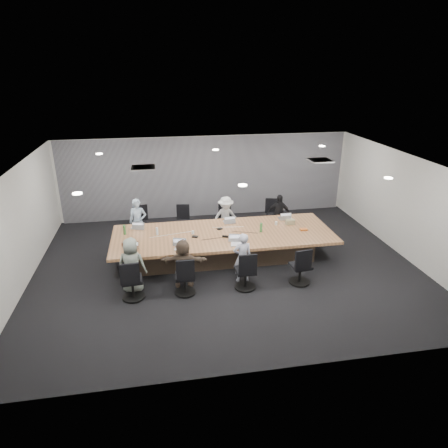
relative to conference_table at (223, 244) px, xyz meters
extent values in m
cube|color=black|center=(0.00, -0.50, -0.40)|extent=(10.00, 8.00, 0.00)
cube|color=white|center=(0.00, -0.50, 2.40)|extent=(10.00, 8.00, 0.00)
cube|color=beige|center=(0.00, 3.50, 1.00)|extent=(10.00, 0.00, 2.80)
cube|color=beige|center=(0.00, -4.50, 1.00)|extent=(10.00, 0.00, 2.80)
cube|color=beige|center=(-5.00, -0.50, 1.00)|extent=(0.00, 8.00, 2.80)
cube|color=beige|center=(5.00, -0.50, 1.00)|extent=(0.00, 8.00, 2.80)
cube|color=gray|center=(0.00, 3.42, 1.00)|extent=(9.80, 0.04, 2.80)
cube|color=#47372A|center=(0.00, 0.00, -0.07)|extent=(4.80, 1.40, 0.66)
cube|color=#A97349|center=(0.00, 0.00, 0.30)|extent=(6.00, 2.20, 0.08)
imported|color=#96ACC5|center=(-2.33, 1.35, 0.30)|extent=(0.53, 0.37, 1.40)
cube|color=#B2B2B7|center=(-2.33, 0.80, 0.35)|extent=(0.38, 0.30, 0.02)
imported|color=#B3B3B3|center=(0.30, 1.35, 0.26)|extent=(0.93, 0.62, 1.33)
cube|color=#B2B2B7|center=(0.30, 0.80, 0.35)|extent=(0.34, 0.24, 0.02)
imported|color=black|center=(1.98, 1.35, 0.25)|extent=(0.81, 0.44, 1.31)
cube|color=#B2B2B7|center=(1.98, 0.80, 0.35)|extent=(0.34, 0.24, 0.02)
imported|color=gray|center=(-2.40, -1.35, 0.28)|extent=(0.74, 0.57, 1.35)
cube|color=#8C6647|center=(-2.40, -0.80, 0.35)|extent=(0.30, 0.23, 0.02)
imported|color=brown|center=(-1.21, -1.35, 0.21)|extent=(1.18, 0.55, 1.23)
cube|color=#B2B2B7|center=(-1.21, -0.80, 0.35)|extent=(0.37, 0.29, 0.02)
imported|color=#B6B7CD|center=(0.24, -1.35, 0.24)|extent=(0.49, 0.34, 1.29)
cube|color=#B2B2B7|center=(0.24, -0.80, 0.35)|extent=(0.40, 0.31, 0.02)
cylinder|color=#367637|center=(-2.65, 0.38, 0.47)|extent=(0.10, 0.10, 0.26)
cylinder|color=#367637|center=(1.04, -0.08, 0.47)|extent=(0.09, 0.09, 0.26)
cylinder|color=silver|center=(-1.78, 0.21, 0.44)|extent=(0.06, 0.06, 0.21)
cylinder|color=white|center=(-0.83, 0.10, 0.38)|extent=(0.09, 0.09, 0.09)
cylinder|color=white|center=(1.60, 0.35, 0.39)|extent=(0.08, 0.08, 0.09)
cylinder|color=brown|center=(-2.65, -0.37, 0.39)|extent=(0.10, 0.10, 0.10)
cube|color=black|center=(-0.79, -0.14, 0.35)|extent=(0.18, 0.15, 0.03)
cube|color=black|center=(-0.06, 0.29, 0.35)|extent=(0.17, 0.14, 0.03)
cube|color=black|center=(0.00, -0.29, 0.37)|extent=(0.16, 0.10, 0.06)
cube|color=gray|center=(2.01, 0.32, 0.41)|extent=(0.26, 0.17, 0.14)
cube|color=#C85D20|center=(2.24, -0.17, 0.36)|extent=(0.20, 0.14, 0.04)
camera|label=1|loc=(-1.70, -9.87, 4.66)|focal=32.00mm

